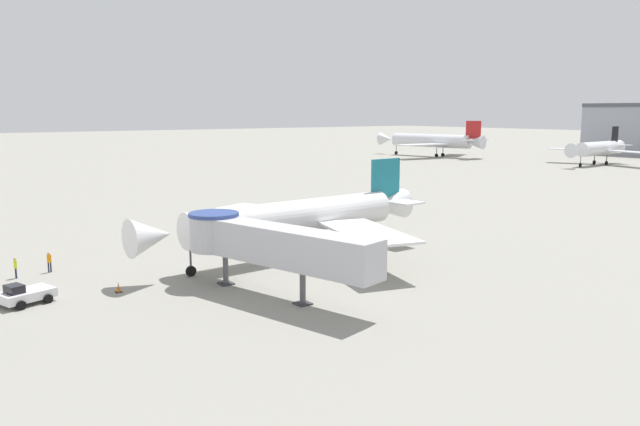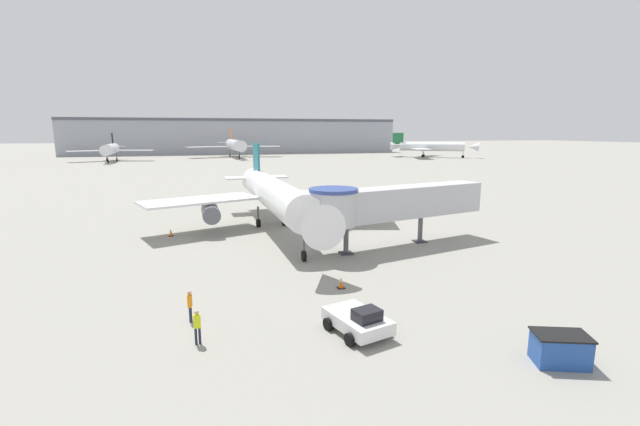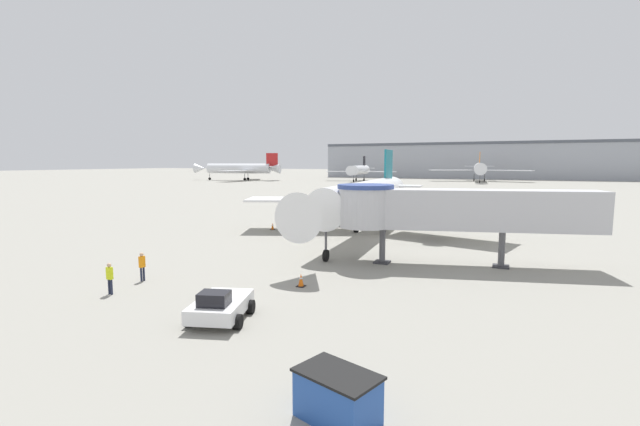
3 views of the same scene
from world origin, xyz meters
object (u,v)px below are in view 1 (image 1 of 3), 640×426
at_px(jet_bridge, 264,242).
at_px(traffic_cone_apron_front, 48,294).
at_px(main_airplane, 300,218).
at_px(traffic_cone_port_wing, 247,235).
at_px(background_jet_black_tail, 598,148).
at_px(traffic_cone_near_nose, 118,287).
at_px(pushback_tug_white, 25,294).
at_px(background_jet_red_tail, 433,141).
at_px(ground_crew_marshaller, 15,266).
at_px(ground_crew_wing_walker, 49,261).

bearing_deg(jet_bridge, traffic_cone_apron_front, -136.62).
relative_size(main_airplane, traffic_cone_apron_front, 51.46).
height_order(traffic_cone_port_wing, background_jet_black_tail, background_jet_black_tail).
distance_m(main_airplane, jet_bridge, 12.87).
xyz_separation_m(main_airplane, traffic_cone_port_wing, (-10.58, 0.06, -3.43)).
bearing_deg(main_airplane, traffic_cone_near_nose, -87.59).
relative_size(main_airplane, pushback_tug_white, 7.54).
distance_m(traffic_cone_port_wing, traffic_cone_apron_front, 25.42).
bearing_deg(background_jet_red_tail, ground_crew_marshaller, 19.71).
bearing_deg(ground_crew_wing_walker, background_jet_red_tail, -140.33).
height_order(jet_bridge, background_jet_red_tail, background_jet_red_tail).
xyz_separation_m(main_airplane, traffic_cone_apron_front, (0.10, -23.00, -3.51)).
distance_m(main_airplane, traffic_cone_port_wing, 11.12).
bearing_deg(ground_crew_wing_walker, traffic_cone_apron_front, 84.70).
distance_m(jet_bridge, background_jet_black_tail, 138.74).
height_order(main_airplane, ground_crew_wing_walker, main_airplane).
relative_size(pushback_tug_white, background_jet_black_tail, 0.14).
relative_size(pushback_tug_white, traffic_cone_apron_front, 6.82).
bearing_deg(traffic_cone_apron_front, ground_crew_wing_walker, 166.35).
bearing_deg(traffic_cone_apron_front, ground_crew_marshaller, -173.84).
bearing_deg(jet_bridge, ground_crew_wing_walker, -159.15).
distance_m(jet_bridge, background_jet_red_tail, 153.09).
height_order(traffic_cone_apron_front, background_jet_black_tail, background_jet_black_tail).
bearing_deg(traffic_cone_port_wing, ground_crew_marshaller, -82.66).
bearing_deg(traffic_cone_port_wing, traffic_cone_apron_front, -65.15).
bearing_deg(background_jet_red_tail, main_airplane, 27.37).
xyz_separation_m(traffic_cone_port_wing, background_jet_black_tail, (-28.96, 120.62, 4.01)).
relative_size(traffic_cone_near_nose, traffic_cone_apron_front, 1.33).
xyz_separation_m(ground_crew_marshaller, ground_crew_wing_walker, (-0.44, 2.78, 0.01)).
height_order(jet_bridge, traffic_cone_apron_front, jet_bridge).
xyz_separation_m(jet_bridge, background_jet_red_tail, (-96.28, 119.02, 0.77)).
xyz_separation_m(jet_bridge, ground_crew_wing_walker, (-16.77, -11.68, -3.05)).
bearing_deg(pushback_tug_white, ground_crew_marshaller, 157.48).
height_order(traffic_cone_port_wing, ground_crew_marshaller, ground_crew_marshaller).
relative_size(main_airplane, jet_bridge, 1.74).
distance_m(traffic_cone_port_wing, ground_crew_marshaller, 24.09).
height_order(traffic_cone_port_wing, ground_crew_wing_walker, ground_crew_wing_walker).
bearing_deg(traffic_cone_port_wing, background_jet_red_tail, 125.05).
relative_size(jet_bridge, ground_crew_wing_walker, 9.86).
relative_size(traffic_cone_near_nose, background_jet_black_tail, 0.03).
height_order(traffic_cone_port_wing, background_jet_red_tail, background_jet_red_tail).
distance_m(main_airplane, traffic_cone_near_nose, 18.62).
relative_size(traffic_cone_port_wing, ground_crew_marshaller, 0.42).
distance_m(main_airplane, ground_crew_wing_walker, 22.66).
distance_m(traffic_cone_near_nose, traffic_cone_apron_front, 5.02).
height_order(main_airplane, traffic_cone_port_wing, main_airplane).
distance_m(traffic_cone_near_nose, background_jet_black_tail, 144.95).
distance_m(traffic_cone_near_nose, background_jet_red_tail, 155.94).
bearing_deg(traffic_cone_near_nose, traffic_cone_apron_front, -108.18).
xyz_separation_m(pushback_tug_white, traffic_cone_apron_front, (-0.48, 1.70, -0.42)).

